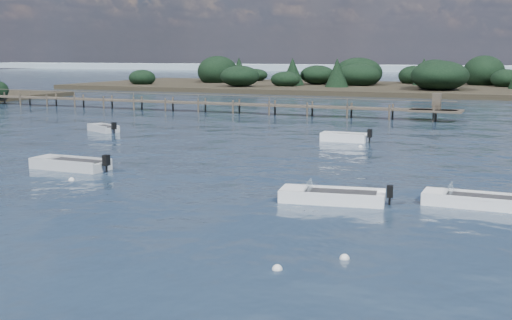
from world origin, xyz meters
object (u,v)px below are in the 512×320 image
at_px(dinghy_mid_grey, 70,166).
at_px(jetty, 202,103).
at_px(tender_far_white, 344,139).
at_px(tender_far_grey, 103,130).
at_px(dinghy_mid_white_b, 472,203).
at_px(dinghy_mid_white_a, 332,199).

height_order(dinghy_mid_grey, jetty, jetty).
distance_m(tender_far_white, tender_far_grey, 20.40).
bearing_deg(tender_far_grey, dinghy_mid_grey, -59.48).
distance_m(dinghy_mid_white_b, tender_far_white, 20.77).
bearing_deg(tender_far_grey, jetty, 93.34).
xyz_separation_m(tender_far_white, jetty, (-21.47, 18.01, 0.80)).
bearing_deg(dinghy_mid_white_a, jetty, 124.99).
relative_size(dinghy_mid_white_a, jetty, 0.08).
bearing_deg(jetty, dinghy_mid_white_b, -48.27).
bearing_deg(dinghy_mid_grey, tender_far_white, 57.39).
xyz_separation_m(dinghy_mid_white_a, dinghy_mid_grey, (-15.95, 2.10, 0.02)).
bearing_deg(dinghy_mid_white_a, dinghy_mid_grey, 172.50).
relative_size(dinghy_mid_white_b, tender_far_grey, 1.23).
xyz_separation_m(dinghy_mid_white_b, tender_far_white, (-10.55, 17.89, 0.04)).
bearing_deg(dinghy_mid_grey, dinghy_mid_white_a, -7.50).
height_order(dinghy_mid_white_b, tender_far_white, tender_far_white).
relative_size(dinghy_mid_white_b, tender_far_white, 1.18).
relative_size(dinghy_mid_grey, tender_far_grey, 1.35).
bearing_deg(tender_far_grey, dinghy_mid_white_a, -35.09).
height_order(tender_far_white, jetty, jetty).
distance_m(dinghy_mid_white_b, tender_far_grey, 34.76).
xyz_separation_m(dinghy_mid_white_b, dinghy_mid_grey, (-21.70, 0.46, 0.02)).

